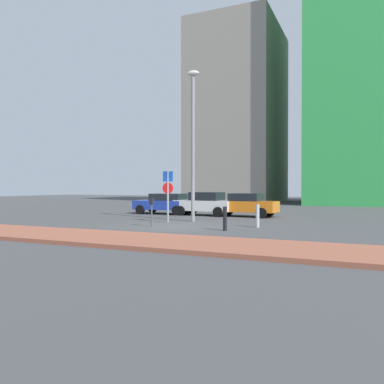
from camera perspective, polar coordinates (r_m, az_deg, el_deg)
ground_plane at (r=18.78m, az=-3.11°, el=-5.06°), size 120.00×120.00×0.00m
sidewalk_brick at (r=14.27m, az=-13.06°, el=-6.63°), size 40.00×3.20×0.14m
parked_car_blue at (r=27.24m, az=-4.00°, el=-1.64°), size 4.17×2.11×1.44m
parked_car_white at (r=25.81m, az=1.96°, el=-1.70°), size 4.12×2.15×1.55m
parked_car_orange at (r=24.99m, az=7.76°, el=-1.85°), size 4.29×2.13×1.50m
parking_sign_post at (r=20.76m, az=-3.59°, el=0.31°), size 0.60×0.13×2.77m
parking_meter at (r=18.56m, az=-5.99°, el=-2.40°), size 0.18×0.14×1.35m
street_lamp at (r=21.37m, az=0.14°, el=8.50°), size 0.70×0.36×8.28m
traffic_bollard_near at (r=16.81m, az=4.89°, el=-3.94°), size 0.17×0.17×1.05m
traffic_bollard_mid at (r=18.36m, az=9.66°, el=-3.50°), size 0.17×0.17×1.08m
building_under_construction at (r=52.75m, az=6.94°, el=11.13°), size 10.54×13.65×22.87m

